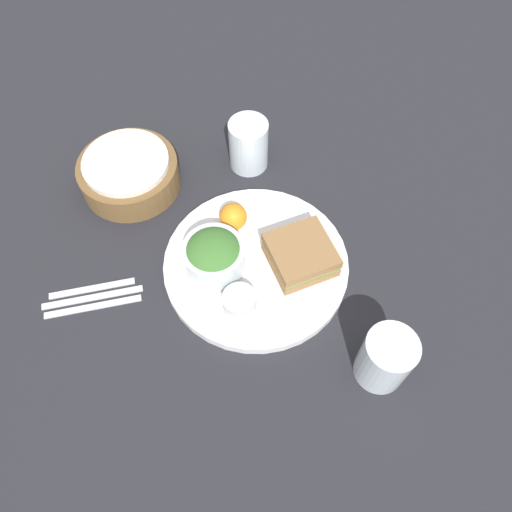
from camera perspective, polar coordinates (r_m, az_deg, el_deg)
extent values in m
plane|color=#232328|center=(0.90, 0.00, -1.30)|extent=(4.00, 4.00, 0.00)
cylinder|color=white|center=(0.89, 0.00, -0.99)|extent=(0.33, 0.33, 0.02)
cube|color=olive|center=(0.88, 5.07, -0.32)|extent=(0.11, 0.11, 0.02)
cube|color=#6BB24C|center=(0.87, 5.13, 0.14)|extent=(0.11, 0.11, 0.01)
cube|color=olive|center=(0.85, 5.21, 0.61)|extent=(0.11, 0.11, 0.02)
cylinder|color=silver|center=(0.86, -4.80, -0.20)|extent=(0.11, 0.11, 0.06)
ellipsoid|color=#3D702D|center=(0.84, -4.89, 0.46)|extent=(0.10, 0.10, 0.05)
cylinder|color=#B7B7BC|center=(0.83, -1.89, -5.16)|extent=(0.06, 0.06, 0.03)
sphere|color=orange|center=(0.90, -2.86, 4.42)|extent=(0.05, 0.05, 0.05)
cylinder|color=silver|center=(1.01, -0.86, 12.60)|extent=(0.08, 0.08, 0.11)
cylinder|color=brown|center=(1.02, -14.25, 9.03)|extent=(0.19, 0.19, 0.06)
cylinder|color=white|center=(0.99, -14.68, 10.33)|extent=(0.16, 0.16, 0.01)
cube|color=silver|center=(0.90, -18.13, -5.50)|extent=(0.16, 0.05, 0.01)
cube|color=silver|center=(0.91, -18.18, -4.50)|extent=(0.17, 0.06, 0.01)
cube|color=silver|center=(0.92, -18.23, -3.52)|extent=(0.15, 0.05, 0.01)
cylinder|color=silver|center=(0.79, 14.56, -11.29)|extent=(0.08, 0.08, 0.11)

